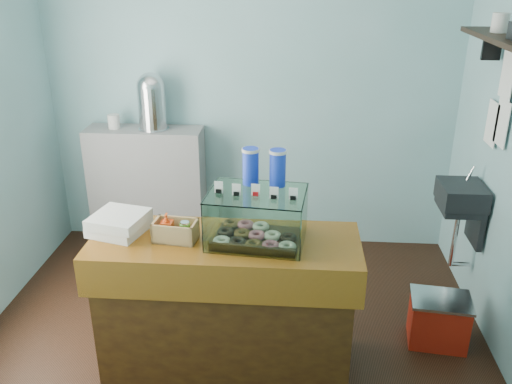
# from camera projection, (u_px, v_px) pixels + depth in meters

# --- Properties ---
(ground) EXTENTS (3.50, 3.50, 0.00)m
(ground) POSITION_uv_depth(u_px,v_px,m) (232.00, 337.00, 3.77)
(ground) COLOR black
(ground) RESTS_ON ground
(room_shell) EXTENTS (3.54, 3.04, 2.82)m
(room_shell) POSITION_uv_depth(u_px,v_px,m) (232.00, 95.00, 3.11)
(room_shell) COLOR #76ABAD
(room_shell) RESTS_ON ground
(counter) EXTENTS (1.60, 0.60, 0.90)m
(counter) POSITION_uv_depth(u_px,v_px,m) (226.00, 303.00, 3.36)
(counter) COLOR #482B0D
(counter) RESTS_ON ground
(back_shelf) EXTENTS (1.00, 0.32, 1.10)m
(back_shelf) POSITION_uv_depth(u_px,v_px,m) (148.00, 188.00, 4.83)
(back_shelf) COLOR gray
(back_shelf) RESTS_ON ground
(display_case) EXTENTS (0.59, 0.46, 0.52)m
(display_case) POSITION_uv_depth(u_px,v_px,m) (257.00, 212.00, 3.14)
(display_case) COLOR #341F0F
(display_case) RESTS_ON counter
(condiment_crate) EXTENTS (0.27, 0.18, 0.16)m
(condiment_crate) POSITION_uv_depth(u_px,v_px,m) (175.00, 231.00, 3.17)
(condiment_crate) COLOR tan
(condiment_crate) RESTS_ON counter
(pastry_boxes) EXTENTS (0.37, 0.38, 0.12)m
(pastry_boxes) POSITION_uv_depth(u_px,v_px,m) (119.00, 223.00, 3.26)
(pastry_boxes) COLOR silver
(pastry_boxes) RESTS_ON counter
(coffee_urn) EXTENTS (0.26, 0.26, 0.48)m
(coffee_urn) POSITION_uv_depth(u_px,v_px,m) (152.00, 100.00, 4.51)
(coffee_urn) COLOR silver
(coffee_urn) RESTS_ON back_shelf
(red_cooler) EXTENTS (0.43, 0.34, 0.35)m
(red_cooler) POSITION_uv_depth(u_px,v_px,m) (438.00, 320.00, 3.66)
(red_cooler) COLOR #AA1B0D
(red_cooler) RESTS_ON ground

